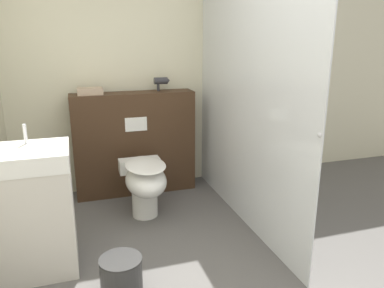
# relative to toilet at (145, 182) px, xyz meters

# --- Properties ---
(wall_back) EXTENTS (8.00, 0.06, 2.50)m
(wall_back) POSITION_rel_toilet_xyz_m (0.09, 0.86, 0.90)
(wall_back) COLOR beige
(wall_back) RESTS_ON ground_plane
(partition_panel) EXTENTS (1.25, 0.27, 1.08)m
(partition_panel) POSITION_rel_toilet_xyz_m (0.02, 0.65, 0.19)
(partition_panel) COLOR #3D2819
(partition_panel) RESTS_ON ground_plane
(shower_glass) EXTENTS (0.04, 2.17, 2.20)m
(shower_glass) POSITION_rel_toilet_xyz_m (0.84, -0.26, 0.75)
(shower_glass) COLOR silver
(shower_glass) RESTS_ON ground_plane
(toilet) EXTENTS (0.39, 0.66, 0.54)m
(toilet) POSITION_rel_toilet_xyz_m (0.00, 0.00, 0.00)
(toilet) COLOR white
(toilet) RESTS_ON ground_plane
(sink_vanity) EXTENTS (0.56, 0.49, 1.04)m
(sink_vanity) POSITION_rel_toilet_xyz_m (-0.90, -0.54, 0.11)
(sink_vanity) COLOR beige
(sink_vanity) RESTS_ON ground_plane
(hair_drier) EXTENTS (0.17, 0.07, 0.14)m
(hair_drier) POSITION_rel_toilet_xyz_m (0.33, 0.68, 0.83)
(hair_drier) COLOR #2D2D33
(hair_drier) RESTS_ON partition_panel
(folded_towel) EXTENTS (0.24, 0.17, 0.07)m
(folded_towel) POSITION_rel_toilet_xyz_m (-0.40, 0.64, 0.76)
(folded_towel) COLOR tan
(folded_towel) RESTS_ON partition_panel
(waste_bin) EXTENTS (0.28, 0.28, 0.23)m
(waste_bin) POSITION_rel_toilet_xyz_m (-0.35, -0.98, -0.23)
(waste_bin) COLOR #2D2D2D
(waste_bin) RESTS_ON ground_plane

